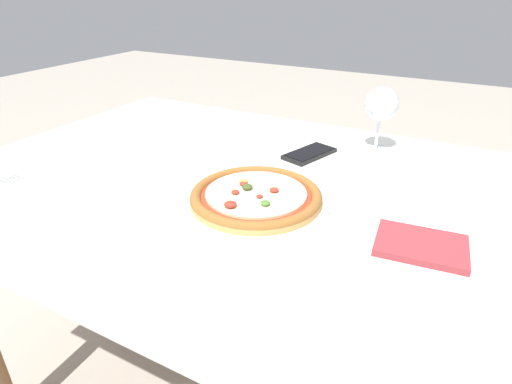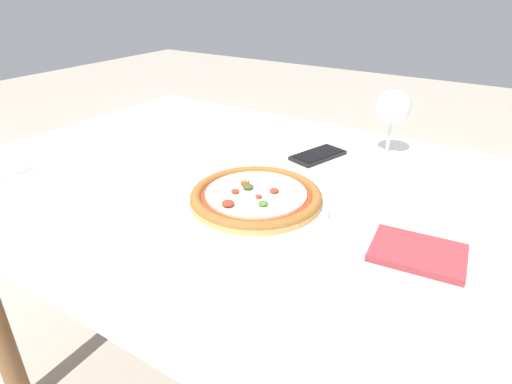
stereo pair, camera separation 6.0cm
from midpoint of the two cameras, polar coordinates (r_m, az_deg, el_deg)
dining_table at (r=1.03m, az=-1.63°, el=-2.57°), size 1.28×0.96×0.75m
pizza_plate at (r=0.86m, az=1.99°, el=-0.82°), size 0.30×0.30×0.04m
fork at (r=1.11m, az=-29.67°, el=1.44°), size 0.04×0.17×0.00m
wine_glass_far_left at (r=1.14m, az=19.29°, el=10.47°), size 0.09×0.09×0.17m
cell_phone at (r=1.11m, az=9.80°, el=4.84°), size 0.11×0.16×0.01m
napkin_folded at (r=0.77m, az=22.87°, el=-7.52°), size 0.16×0.13×0.01m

